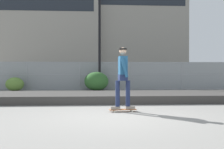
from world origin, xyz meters
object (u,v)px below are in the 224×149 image
Objects in this scene: street_lamp at (100,15)px; parked_car_near at (27,76)px; skateboard at (123,110)px; shrub_left at (15,84)px; skater at (123,74)px; shrub_center at (96,81)px.

parked_car_near is at bearing 149.21° from street_lamp.
shrub_left is (-5.90, 7.91, 0.37)m from skateboard.
skateboard is 1.06m from skater.
parked_car_near is (-6.15, 11.33, -0.28)m from skater.
shrub_left is (0.25, -3.43, -0.41)m from parked_car_near.
shrub_center reaches higher than skateboard.
street_lamp is at bearing 1.72° from shrub_left.
parked_car_near is 6.26m from shrub_center.
skater is at bearing -61.50° from parked_car_near.
skateboard is 9.87m from shrub_left.
parked_car_near reaches higher than skateboard.
parked_car_near is at bearing 147.78° from shrub_center.
skater is 0.23× the size of street_lamp.
street_lamp is 4.19m from shrub_center.
skater is 1.66× the size of shrub_left.
parked_car_near is 4.12× the size of shrub_left.
shrub_left is 5.04m from shrub_center.
shrub_left is (-5.90, 7.91, -0.69)m from skater.
skateboard is 0.44× the size of skater.
parked_car_near is at bearing 118.50° from skater.
parked_car_near is at bearing 94.18° from shrub_left.
parked_car_near is 2.97× the size of shrub_center.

